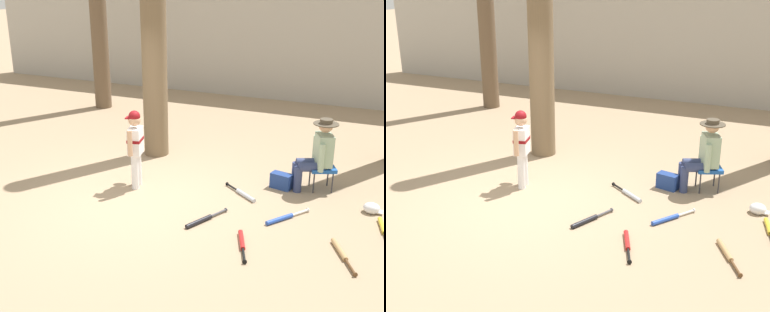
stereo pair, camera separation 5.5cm
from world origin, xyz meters
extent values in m
plane|color=#9E8466|center=(0.00, 0.00, 0.00)|extent=(60.00, 60.00, 0.00)
cube|color=#ADA89E|center=(0.00, 7.38, 1.54)|extent=(18.00, 0.36, 3.09)
cylinder|color=brown|center=(-0.71, 2.05, 2.55)|extent=(0.47, 0.47, 5.10)
cone|color=brown|center=(-0.71, 2.05, 0.00)|extent=(0.62, 0.62, 0.28)
cylinder|color=white|center=(-0.24, 0.42, 0.29)|extent=(0.12, 0.12, 0.58)
cylinder|color=white|center=(-0.29, 0.59, 0.29)|extent=(0.12, 0.12, 0.58)
cube|color=white|center=(-0.27, 0.50, 0.80)|extent=(0.27, 0.34, 0.44)
cube|color=maroon|center=(-0.27, 0.50, 0.82)|extent=(0.28, 0.35, 0.05)
sphere|color=tan|center=(-0.27, 0.50, 1.15)|extent=(0.20, 0.20, 0.20)
sphere|color=maroon|center=(-0.27, 0.50, 1.21)|extent=(0.19, 0.19, 0.19)
cube|color=maroon|center=(-0.35, 0.48, 1.19)|extent=(0.13, 0.16, 0.02)
cylinder|color=tan|center=(-0.23, 0.27, 0.84)|extent=(0.10, 0.10, 0.42)
cylinder|color=tan|center=(-0.36, 0.70, 0.72)|extent=(0.10, 0.10, 0.40)
ellipsoid|color=#933823|center=(-0.42, 0.70, 0.56)|extent=(0.24, 0.17, 0.18)
cube|color=#194C9E|center=(2.55, 1.62, 0.38)|extent=(0.53, 0.53, 0.06)
cylinder|color=#333338|center=(2.47, 1.43, 0.19)|extent=(0.02, 0.02, 0.38)
cylinder|color=#333338|center=(2.35, 1.70, 0.19)|extent=(0.02, 0.02, 0.38)
cylinder|color=#333338|center=(2.75, 1.55, 0.19)|extent=(0.02, 0.02, 0.38)
cylinder|color=#333338|center=(2.63, 1.82, 0.19)|extent=(0.02, 0.02, 0.38)
cylinder|color=navy|center=(2.22, 1.37, 0.21)|extent=(0.13, 0.13, 0.43)
cylinder|color=navy|center=(2.14, 1.56, 0.21)|extent=(0.13, 0.13, 0.43)
cylinder|color=navy|center=(2.41, 1.45, 0.43)|extent=(0.43, 0.30, 0.15)
cylinder|color=navy|center=(2.33, 1.64, 0.43)|extent=(0.43, 0.30, 0.15)
cube|color=#99B293|center=(2.55, 1.62, 0.69)|extent=(0.36, 0.43, 0.52)
cylinder|color=#99B293|center=(2.56, 1.39, 0.63)|extent=(0.12, 0.12, 0.46)
cylinder|color=#99B293|center=(2.39, 1.79, 0.63)|extent=(0.12, 0.12, 0.46)
sphere|color=tan|center=(2.55, 1.62, 1.09)|extent=(0.22, 0.22, 0.22)
cylinder|color=#4C4233|center=(2.55, 1.62, 1.12)|extent=(0.40, 0.40, 0.02)
cylinder|color=#4C4233|center=(2.55, 1.62, 1.16)|extent=(0.20, 0.20, 0.09)
cube|color=navy|center=(1.95, 1.40, 0.13)|extent=(0.37, 0.25, 0.26)
cone|color=brown|center=(-3.62, 4.63, 0.00)|extent=(0.63, 0.63, 0.25)
cylinder|color=#2347AD|center=(2.23, 0.25, 0.03)|extent=(0.32, 0.43, 0.07)
cylinder|color=silver|center=(2.45, 0.58, 0.03)|extent=(0.20, 0.28, 0.03)
cylinder|color=silver|center=(2.54, 0.71, 0.03)|extent=(0.06, 0.04, 0.06)
cylinder|color=tan|center=(3.14, -0.26, 0.03)|extent=(0.28, 0.46, 0.07)
cylinder|color=brown|center=(3.33, -0.62, 0.03)|extent=(0.18, 0.30, 0.03)
cylinder|color=brown|center=(3.40, -0.76, 0.03)|extent=(0.06, 0.04, 0.06)
cylinder|color=black|center=(1.19, -0.29, 0.03)|extent=(0.25, 0.46, 0.07)
cylinder|color=#4C4C51|center=(1.35, 0.08, 0.03)|extent=(0.16, 0.30, 0.03)
cylinder|color=#4C4C51|center=(1.42, 0.22, 0.03)|extent=(0.06, 0.04, 0.06)
cylinder|color=red|center=(1.92, -0.54, 0.03)|extent=(0.24, 0.44, 0.07)
cylinder|color=black|center=(2.07, -0.88, 0.03)|extent=(0.15, 0.29, 0.03)
cylinder|color=black|center=(2.12, -1.02, 0.03)|extent=(0.06, 0.04, 0.06)
cylinder|color=#B7BCC6|center=(1.53, 0.82, 0.03)|extent=(0.41, 0.32, 0.07)
cylinder|color=black|center=(1.22, 1.04, 0.03)|extent=(0.27, 0.21, 0.03)
cylinder|color=black|center=(1.10, 1.13, 0.03)|extent=(0.05, 0.06, 0.06)
cylinder|color=yellow|center=(3.59, 0.65, 0.03)|extent=(0.16, 0.43, 0.07)
ellipsoid|color=silver|center=(3.40, 1.08, 0.07)|extent=(0.24, 0.22, 0.17)
cube|color=silver|center=(3.52, 1.08, 0.03)|extent=(0.10, 0.12, 0.02)
camera|label=1|loc=(3.71, -6.19, 3.43)|focal=47.32mm
camera|label=2|loc=(3.76, -6.17, 3.43)|focal=47.32mm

